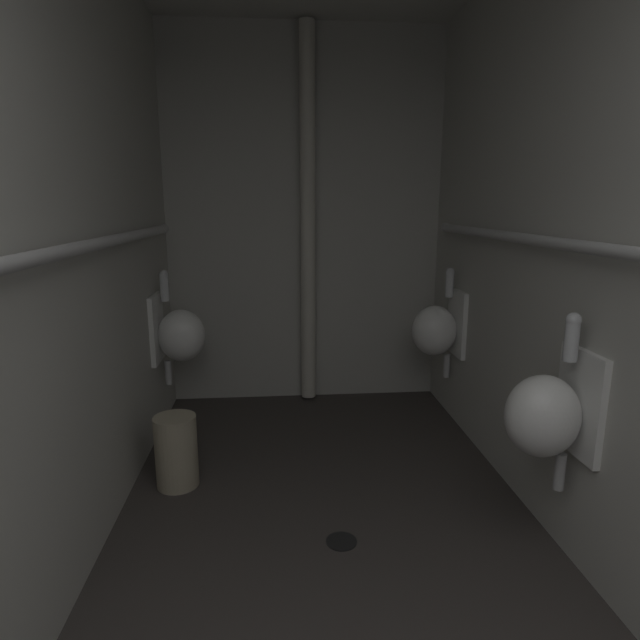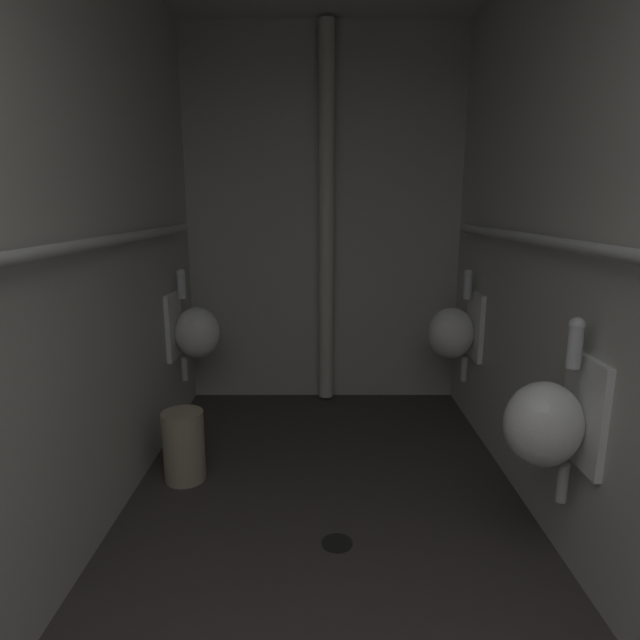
% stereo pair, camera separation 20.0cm
% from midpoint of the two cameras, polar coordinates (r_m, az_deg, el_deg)
% --- Properties ---
extents(floor, '(2.14, 4.15, 0.08)m').
position_cam_midpoint_polar(floor, '(2.45, -1.00, -25.91)').
color(floor, '#383330').
rests_on(floor, ground).
extents(wall_left, '(0.06, 4.15, 2.71)m').
position_cam_midpoint_polar(wall_left, '(2.13, -30.56, 7.29)').
color(wall_left, '#B6B5AC').
rests_on(wall_left, ground).
extents(wall_right, '(0.06, 4.15, 2.71)m').
position_cam_midpoint_polar(wall_right, '(2.25, 26.56, 7.89)').
color(wall_right, '#B6B5AC').
rests_on(wall_right, ground).
extents(wall_back, '(2.14, 0.06, 2.71)m').
position_cam_midpoint_polar(wall_back, '(3.96, -3.17, 10.62)').
color(wall_back, '#B6B5AC').
rests_on(wall_back, ground).
extents(urinal_left_mid, '(0.32, 0.30, 0.76)m').
position_cam_midpoint_polar(urinal_left_mid, '(3.55, -16.73, -1.48)').
color(urinal_left_mid, white).
extents(urinal_right_mid, '(0.32, 0.30, 0.76)m').
position_cam_midpoint_polar(urinal_right_mid, '(2.30, 21.22, -9.47)').
color(urinal_right_mid, white).
extents(urinal_right_far, '(0.32, 0.30, 0.76)m').
position_cam_midpoint_polar(urinal_right_far, '(3.60, 11.09, -0.98)').
color(urinal_right_far, white).
extents(supply_pipe_left, '(0.06, 3.40, 0.06)m').
position_cam_midpoint_polar(supply_pipe_left, '(2.08, -28.32, 6.58)').
color(supply_pipe_left, '#B2B2B2').
extents(supply_pipe_right, '(0.06, 3.41, 0.06)m').
position_cam_midpoint_polar(supply_pipe_right, '(2.18, 24.80, 7.12)').
color(supply_pipe_right, '#B2B2B2').
extents(standpipe_back_wall, '(0.11, 0.11, 2.66)m').
position_cam_midpoint_polar(standpipe_back_wall, '(3.86, -2.83, 10.57)').
color(standpipe_back_wall, beige).
rests_on(standpipe_back_wall, ground).
extents(floor_drain, '(0.14, 0.14, 0.01)m').
position_cam_midpoint_polar(floor_drain, '(2.55, -0.08, -22.93)').
color(floor_drain, black).
rests_on(floor_drain, ground).
extents(waste_bin, '(0.22, 0.22, 0.39)m').
position_cam_midpoint_polar(waste_bin, '(3.00, -17.23, -13.50)').
color(waste_bin, '#9E937A').
rests_on(waste_bin, ground).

